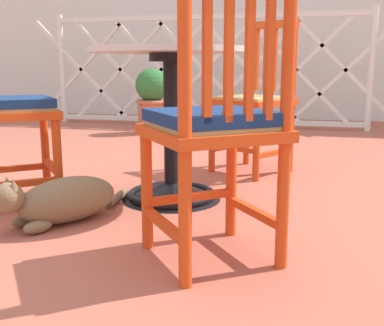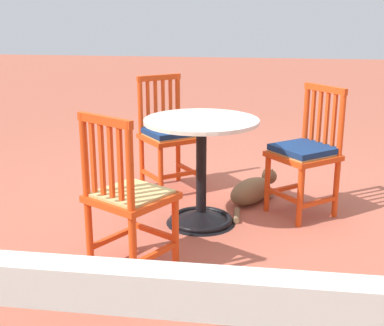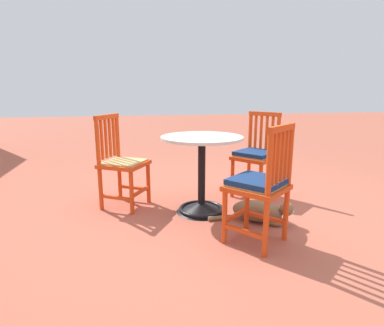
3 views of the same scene
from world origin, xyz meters
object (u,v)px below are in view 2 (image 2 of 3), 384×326
at_px(orange_chair_at_corner, 305,153).
at_px(orange_chair_near_fence, 128,198).
at_px(tabby_cat, 254,190).
at_px(orange_chair_facing_out, 168,135).
at_px(cafe_table, 201,184).

bearing_deg(orange_chair_at_corner, orange_chair_near_fence, 45.41).
xyz_separation_m(orange_chair_near_fence, orange_chair_at_corner, (-1.01, -1.02, 0.01)).
bearing_deg(orange_chair_at_corner, tabby_cat, -26.82).
bearing_deg(orange_chair_facing_out, orange_chair_at_corner, 159.49).
height_order(orange_chair_near_fence, tabby_cat, orange_chair_near_fence).
distance_m(orange_chair_near_fence, tabby_cat, 1.41).
xyz_separation_m(orange_chair_facing_out, orange_chair_at_corner, (-1.05, 0.39, 0.00)).
relative_size(cafe_table, orange_chair_at_corner, 0.83).
xyz_separation_m(orange_chair_near_fence, tabby_cat, (-0.65, -1.20, -0.34)).
distance_m(orange_chair_facing_out, orange_chair_near_fence, 1.42).
bearing_deg(orange_chair_near_fence, orange_chair_facing_out, -88.21).
bearing_deg(cafe_table, orange_chair_facing_out, -62.50).
xyz_separation_m(orange_chair_facing_out, tabby_cat, (-0.70, 0.21, -0.35)).
height_order(cafe_table, orange_chair_at_corner, orange_chair_at_corner).
relative_size(orange_chair_facing_out, orange_chair_at_corner, 1.00).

